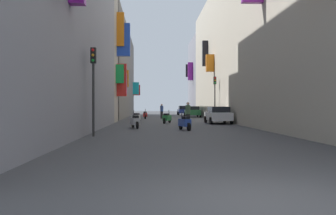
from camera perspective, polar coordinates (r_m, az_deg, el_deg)
name	(u,v)px	position (r m, az deg, el deg)	size (l,w,h in m)	color
ground_plane	(169,121)	(35.55, 0.17, -2.16)	(140.00, 140.00, 0.00)	#424244
building_left_mid_b	(84,41)	(34.21, -13.25, 10.30)	(7.22, 3.41, 14.99)	#9E9384
building_left_far	(107,73)	(51.43, -9.66, 5.42)	(7.20, 29.32, 12.29)	slate
building_right_mid_a	(247,51)	(37.91, 12.43, 8.84)	(7.27, 36.06, 14.32)	#BCB29E
building_right_mid_b	(209,77)	(60.84, 6.60, 4.82)	(6.84, 11.25, 12.72)	gray
parked_car_blue	(184,110)	(59.55, 2.51, -0.44)	(1.98, 3.93, 1.53)	navy
parked_car_green	(192,111)	(48.22, 3.90, -0.62)	(1.97, 4.20, 1.44)	#236638
parked_car_white	(218,115)	(30.39, 8.01, -1.13)	(1.87, 4.23, 1.43)	white
scooter_blue	(185,123)	(21.85, 2.69, -2.43)	(0.73, 1.83, 1.13)	#2D4CAD
scooter_green	(167,118)	(30.63, -0.16, -1.67)	(0.82, 1.83, 1.13)	#287F3D
scooter_silver	(135,121)	(23.77, -5.28, -2.22)	(0.72, 1.95, 1.13)	#ADADB2
scooter_white	(136,118)	(31.71, -5.15, -1.61)	(0.80, 1.76, 1.13)	silver
scooter_red	(145,115)	(41.51, -3.66, -1.18)	(0.51, 1.79, 1.13)	red
pedestrian_crossing	(162,111)	(42.46, -1.00, -0.60)	(0.52, 0.52, 1.74)	#2A2A2A
pedestrian_near_left	(188,114)	(27.62, 3.20, -0.98)	(0.47, 0.47, 1.78)	#242424
traffic_light_near_corner	(93,76)	(17.78, -11.82, 4.92)	(0.26, 0.34, 4.31)	#2D2D2D
traffic_light_far_corner	(215,91)	(35.87, 7.49, 2.64)	(0.26, 0.34, 4.41)	#2D2D2D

